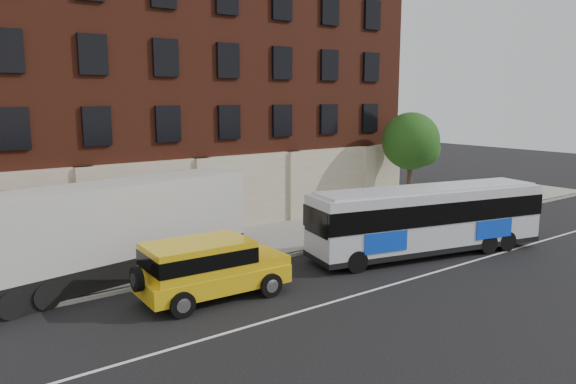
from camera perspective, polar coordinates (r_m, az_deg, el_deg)
ground at (r=20.36m, az=7.42°, el=-11.15°), size 120.00×120.00×0.00m
sidewalk at (r=27.18m, az=-5.94°, el=-5.57°), size 60.00×6.00×0.15m
kerb at (r=24.74m, az=-2.35°, el=-7.08°), size 60.00×0.25×0.15m
lane_line at (r=20.69m, az=6.45°, el=-10.76°), size 60.00×0.12×0.01m
building at (r=33.28m, az=-13.30°, el=10.10°), size 30.00×12.10×15.00m
sign_pole at (r=21.11m, az=-22.17°, el=-6.89°), size 0.30×0.20×2.50m
street_tree at (r=35.52m, az=12.68°, el=4.96°), size 3.60×3.60×6.20m
city_bus at (r=26.28m, az=14.30°, el=-2.58°), size 11.88×5.03×3.18m
yellow_suv at (r=20.23m, az=-8.40°, el=-7.56°), size 5.77×2.72×2.18m
shipping_container at (r=22.95m, az=-17.68°, el=-4.06°), size 12.01×4.40×3.92m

